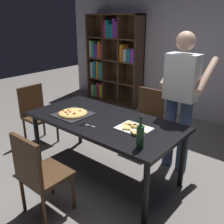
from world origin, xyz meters
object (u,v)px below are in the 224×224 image
(wine_bottle, at_px, (140,136))
(kitchen_scissors, at_px, (85,125))
(chair_near_camera, at_px, (38,171))
(chair_left_end, at_px, (36,111))
(person_serving_pizza, at_px, (181,95))
(chair_far_side, at_px, (146,115))
(dining_table, at_px, (104,125))
(bookshelf, at_px, (113,59))
(pepperoni_pizza_on_tray, at_px, (73,114))

(wine_bottle, bearing_deg, kitchen_scissors, 176.74)
(chair_near_camera, bearing_deg, chair_left_end, 146.31)
(chair_left_end, distance_m, person_serving_pizza, 2.22)
(chair_near_camera, xyz_separation_m, chair_far_side, (0.00, 1.90, 0.00))
(chair_far_side, bearing_deg, dining_table, -90.00)
(bookshelf, relative_size, kitchen_scissors, 9.90)
(person_serving_pizza, relative_size, pepperoni_pizza_on_tray, 4.22)
(chair_left_end, relative_size, person_serving_pizza, 0.51)
(chair_near_camera, bearing_deg, person_serving_pizza, 70.08)
(person_serving_pizza, relative_size, wine_bottle, 5.54)
(chair_far_side, height_order, wine_bottle, wine_bottle)
(chair_near_camera, relative_size, pepperoni_pizza_on_tray, 2.17)
(pepperoni_pizza_on_tray, bearing_deg, chair_far_side, 69.95)
(chair_far_side, height_order, person_serving_pizza, person_serving_pizza)
(dining_table, bearing_deg, chair_near_camera, -90.00)
(chair_far_side, bearing_deg, chair_near_camera, -90.00)
(pepperoni_pizza_on_tray, bearing_deg, chair_near_camera, -64.15)
(bookshelf, bearing_deg, pepperoni_pizza_on_tray, -59.87)
(bookshelf, xyz_separation_m, pepperoni_pizza_on_tray, (1.46, -2.52, -0.21))
(chair_left_end, bearing_deg, chair_near_camera, -33.69)
(chair_far_side, relative_size, chair_left_end, 1.00)
(dining_table, height_order, kitchen_scissors, kitchen_scissors)
(wine_bottle, height_order, kitchen_scissors, wine_bottle)
(chair_left_end, relative_size, wine_bottle, 2.85)
(chair_left_end, bearing_deg, kitchen_scissors, -10.80)
(chair_left_end, distance_m, bookshelf, 2.47)
(chair_far_side, distance_m, bookshelf, 2.39)
(bookshelf, relative_size, wine_bottle, 6.17)
(chair_near_camera, distance_m, chair_far_side, 1.90)
(dining_table, relative_size, chair_near_camera, 2.09)
(bookshelf, bearing_deg, chair_near_camera, -60.89)
(bookshelf, bearing_deg, dining_table, -52.07)
(pepperoni_pizza_on_tray, xyz_separation_m, kitchen_scissors, (0.34, -0.13, -0.01))
(chair_far_side, bearing_deg, person_serving_pizza, -19.85)
(person_serving_pizza, bearing_deg, wine_bottle, -83.91)
(person_serving_pizza, xyz_separation_m, wine_bottle, (0.11, -1.04, -0.13))
(chair_far_side, xyz_separation_m, pepperoni_pizza_on_tray, (-0.40, -1.09, 0.25))
(chair_near_camera, height_order, pepperoni_pizza_on_tray, chair_near_camera)
(person_serving_pizza, bearing_deg, pepperoni_pizza_on_tray, -139.30)
(wine_bottle, bearing_deg, chair_left_end, 171.88)
(dining_table, xyz_separation_m, chair_left_end, (-1.43, 0.00, -0.17))
(dining_table, height_order, bookshelf, bookshelf)
(chair_left_end, bearing_deg, pepperoni_pizza_on_tray, -7.41)
(chair_far_side, relative_size, wine_bottle, 2.85)
(chair_near_camera, bearing_deg, pepperoni_pizza_on_tray, 115.85)
(bookshelf, distance_m, wine_bottle, 3.73)
(kitchen_scissors, bearing_deg, bookshelf, 124.32)
(chair_near_camera, relative_size, person_serving_pizza, 0.51)
(bookshelf, distance_m, kitchen_scissors, 3.21)
(pepperoni_pizza_on_tray, xyz_separation_m, wine_bottle, (1.12, -0.17, 0.10))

